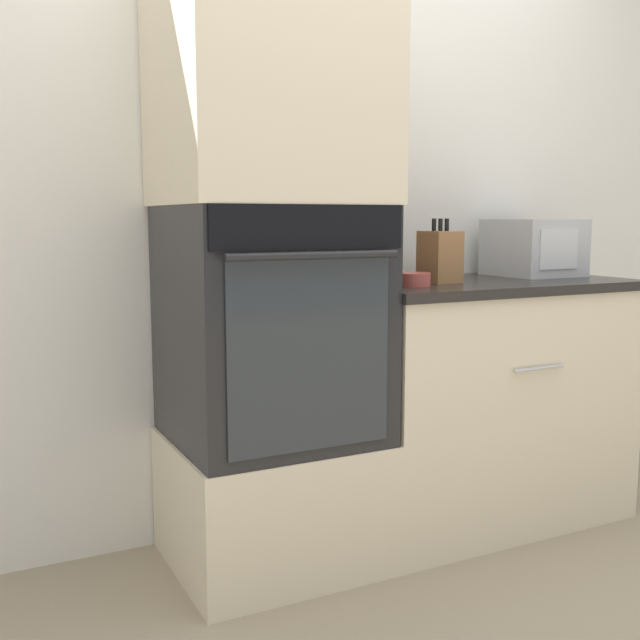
% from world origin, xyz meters
% --- Properties ---
extents(ground_plane, '(12.00, 12.00, 0.00)m').
position_xyz_m(ground_plane, '(0.00, 0.00, 0.00)').
color(ground_plane, gray).
extents(wall_back, '(8.00, 0.05, 2.50)m').
position_xyz_m(wall_back, '(0.00, 0.63, 1.25)').
color(wall_back, silver).
rests_on(wall_back, ground_plane).
extents(oven_cabinet_base, '(0.66, 0.60, 0.43)m').
position_xyz_m(oven_cabinet_base, '(-0.33, 0.30, 0.22)').
color(oven_cabinet_base, beige).
rests_on(oven_cabinet_base, ground_plane).
extents(wall_oven, '(0.64, 0.64, 0.76)m').
position_xyz_m(wall_oven, '(-0.33, 0.30, 0.82)').
color(wall_oven, black).
rests_on(wall_oven, oven_cabinet_base).
extents(oven_cabinet_upper, '(0.66, 0.60, 0.82)m').
position_xyz_m(oven_cabinet_upper, '(-0.33, 0.30, 1.61)').
color(oven_cabinet_upper, beige).
rests_on(oven_cabinet_upper, wall_oven).
extents(counter_unit, '(1.11, 0.63, 0.93)m').
position_xyz_m(counter_unit, '(0.54, 0.30, 0.47)').
color(counter_unit, beige).
rests_on(counter_unit, ground_plane).
extents(microwave, '(0.31, 0.32, 0.23)m').
position_xyz_m(microwave, '(0.87, 0.38, 1.04)').
color(microwave, '#B2B5BA').
rests_on(microwave, counter_unit).
extents(knife_block, '(0.11, 0.14, 0.23)m').
position_xyz_m(knife_block, '(0.33, 0.28, 1.02)').
color(knife_block, olive).
rests_on(knife_block, counter_unit).
extents(bowl, '(0.12, 0.12, 0.05)m').
position_xyz_m(bowl, '(0.16, 0.21, 0.95)').
color(bowl, '#B24C42').
rests_on(bowl, counter_unit).
extents(condiment_jar_near, '(0.06, 0.06, 0.11)m').
position_xyz_m(condiment_jar_near, '(0.50, 0.43, 0.98)').
color(condiment_jar_near, brown).
rests_on(condiment_jar_near, counter_unit).
extents(condiment_jar_mid, '(0.05, 0.05, 0.10)m').
position_xyz_m(condiment_jar_mid, '(0.43, 0.51, 0.98)').
color(condiment_jar_mid, silver).
rests_on(condiment_jar_mid, counter_unit).
extents(condiment_jar_far, '(0.06, 0.06, 0.09)m').
position_xyz_m(condiment_jar_far, '(0.12, 0.39, 0.97)').
color(condiment_jar_far, silver).
rests_on(condiment_jar_far, counter_unit).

